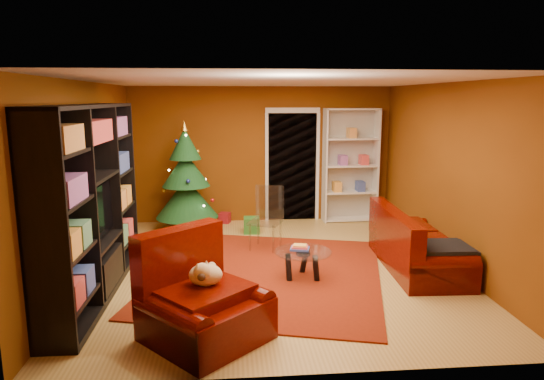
{
  "coord_description": "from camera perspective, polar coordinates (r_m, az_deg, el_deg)",
  "views": [
    {
      "loc": [
        -0.61,
        -6.57,
        2.38
      ],
      "look_at": [
        0.0,
        0.4,
        1.05
      ],
      "focal_mm": 32.0,
      "sensor_mm": 36.0,
      "label": 1
    }
  ],
  "objects": [
    {
      "name": "dog",
      "position": [
        4.93,
        -7.82,
        -9.86
      ],
      "size": [
        0.5,
        0.49,
        0.28
      ],
      "primitive_type": null,
      "rotation": [
        0.0,
        0.0,
        0.74
      ],
      "color": "beige",
      "rests_on": "armchair"
    },
    {
      "name": "gift_box_red",
      "position": [
        9.44,
        -5.58,
        -3.27
      ],
      "size": [
        0.25,
        0.25,
        0.2
      ],
      "primitive_type": "cube",
      "rotation": [
        0.0,
        0.0,
        -0.28
      ],
      "color": "maroon",
      "rests_on": "floor"
    },
    {
      "name": "floor",
      "position": [
        7.02,
        0.29,
        -9.27
      ],
      "size": [
        5.0,
        5.5,
        0.05
      ],
      "primitive_type": "cube",
      "color": "#AD8A42",
      "rests_on": "ground"
    },
    {
      "name": "coffee_table",
      "position": [
        6.53,
        3.66,
        -8.75
      ],
      "size": [
        0.92,
        0.92,
        0.47
      ],
      "primitive_type": null,
      "rotation": [
        0.0,
        0.0,
        -0.25
      ],
      "color": "gray",
      "rests_on": "rug"
    },
    {
      "name": "wall_left",
      "position": [
        6.92,
        -21.0,
        1.08
      ],
      "size": [
        0.05,
        5.5,
        2.6
      ],
      "primitive_type": "cube",
      "color": "#72390C",
      "rests_on": "ground"
    },
    {
      "name": "gift_box_teal",
      "position": [
        9.05,
        -10.12,
        -3.61
      ],
      "size": [
        0.33,
        0.33,
        0.32
      ],
      "primitive_type": "cube",
      "rotation": [
        0.0,
        0.0,
        0.02
      ],
      "color": "#1B6F72",
      "rests_on": "floor"
    },
    {
      "name": "ceiling",
      "position": [
        6.6,
        0.31,
        12.9
      ],
      "size": [
        5.0,
        5.5,
        0.05
      ],
      "primitive_type": "cube",
      "color": "silver",
      "rests_on": "wall_back"
    },
    {
      "name": "media_unit",
      "position": [
        6.19,
        -20.51,
        -1.35
      ],
      "size": [
        0.49,
        3.01,
        2.31
      ],
      "primitive_type": null,
      "rotation": [
        0.0,
        0.0,
        -0.01
      ],
      "color": "black",
      "rests_on": "floor"
    },
    {
      "name": "christmas_tree",
      "position": [
        8.85,
        -10.08,
        1.44
      ],
      "size": [
        1.46,
        1.46,
        2.0
      ],
      "primitive_type": null,
      "rotation": [
        0.0,
        0.0,
        -0.38
      ],
      "color": "#11401B",
      "rests_on": "floor"
    },
    {
      "name": "acrylic_chair",
      "position": [
        7.66,
        -0.78,
        -3.78
      ],
      "size": [
        0.63,
        0.65,
        0.91
      ],
      "primitive_type": null,
      "rotation": [
        0.0,
        0.0,
        -0.4
      ],
      "color": "#66605B",
      "rests_on": "rug"
    },
    {
      "name": "wall_back",
      "position": [
        9.42,
        -1.26,
        4.18
      ],
      "size": [
        5.0,
        0.05,
        2.6
      ],
      "primitive_type": "cube",
      "color": "#72390C",
      "rests_on": "ground"
    },
    {
      "name": "white_bookshelf",
      "position": [
        9.51,
        9.22,
        2.85
      ],
      "size": [
        1.05,
        0.41,
        2.25
      ],
      "primitive_type": null,
      "rotation": [
        0.0,
        0.0,
        0.03
      ],
      "color": "white",
      "rests_on": "floor"
    },
    {
      "name": "gift_box_green",
      "position": [
        8.71,
        -2.42,
        -4.14
      ],
      "size": [
        0.29,
        0.29,
        0.28
      ],
      "primitive_type": "cube",
      "rotation": [
        0.0,
        0.0,
        -0.03
      ],
      "color": "#22661F",
      "rests_on": "floor"
    },
    {
      "name": "sofa",
      "position": [
        7.16,
        16.85,
        -5.53
      ],
      "size": [
        0.97,
        2.02,
        0.86
      ],
      "primitive_type": null,
      "rotation": [
        0.0,
        0.0,
        1.53
      ],
      "color": "#420600",
      "rests_on": "rug"
    },
    {
      "name": "armchair",
      "position": [
        4.95,
        -7.83,
        -12.47
      ],
      "size": [
        1.58,
        1.58,
        0.87
      ],
      "primitive_type": null,
      "rotation": [
        0.0,
        0.0,
        0.74
      ],
      "color": "#420600",
      "rests_on": "rug"
    },
    {
      "name": "rug",
      "position": [
        6.75,
        -0.22,
        -9.78
      ],
      "size": [
        3.73,
        4.08,
        0.02
      ],
      "primitive_type": "cube",
      "rotation": [
        0.0,
        0.0,
        -0.26
      ],
      "color": "maroon",
      "rests_on": "floor"
    },
    {
      "name": "wall_right",
      "position": [
        7.35,
        20.3,
        1.65
      ],
      "size": [
        0.05,
        5.5,
        2.6
      ],
      "primitive_type": "cube",
      "color": "#72390C",
      "rests_on": "ground"
    },
    {
      "name": "doorway",
      "position": [
        9.47,
        2.39,
        2.68
      ],
      "size": [
        1.06,
        0.6,
        2.16
      ],
      "primitive_type": null,
      "color": "black",
      "rests_on": "floor"
    }
  ]
}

